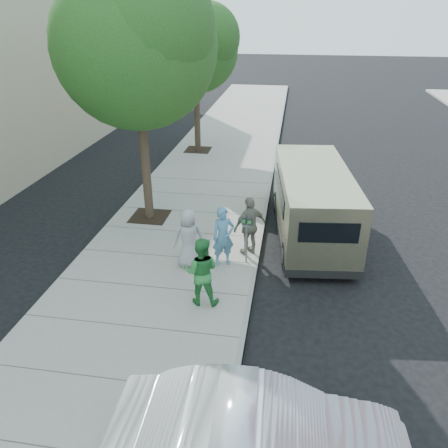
{
  "coord_description": "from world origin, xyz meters",
  "views": [
    {
      "loc": [
        2.17,
        -10.09,
        6.37
      ],
      "look_at": [
        0.51,
        0.34,
        1.1
      ],
      "focal_mm": 35.0,
      "sensor_mm": 36.0,
      "label": 1
    }
  ],
  "objects": [
    {
      "name": "van",
      "position": [
        2.9,
        2.18,
        1.13
      ],
      "size": [
        2.53,
        5.94,
        2.14
      ],
      "rotation": [
        0.0,
        0.0,
        0.11
      ],
      "color": "beige",
      "rests_on": "ground"
    },
    {
      "name": "parking_meter",
      "position": [
        1.17,
        0.06,
        1.11
      ],
      "size": [
        0.29,
        0.14,
        1.33
      ],
      "rotation": [
        0.0,
        0.0,
        -0.18
      ],
      "color": "gray",
      "rests_on": "sidewalk"
    },
    {
      "name": "sedan",
      "position": [
        2.04,
        -5.85,
        0.73
      ],
      "size": [
        4.48,
        1.72,
        1.45
      ],
      "primitive_type": "imported",
      "rotation": [
        0.0,
        0.0,
        1.61
      ],
      "color": "silver",
      "rests_on": "ground"
    },
    {
      "name": "person_officer",
      "position": [
        0.57,
        -0.14,
        0.97
      ],
      "size": [
        0.71,
        0.62,
        1.64
      ],
      "primitive_type": "imported",
      "rotation": [
        0.0,
        0.0,
        0.46
      ],
      "color": "#5188AC",
      "rests_on": "sidewalk"
    },
    {
      "name": "ground",
      "position": [
        0.0,
        0.0,
        0.0
      ],
      "size": [
        120.0,
        120.0,
        0.0
      ],
      "primitive_type": "plane",
      "color": "black",
      "rests_on": "ground"
    },
    {
      "name": "person_gray_shirt",
      "position": [
        -0.31,
        -0.35,
        0.97
      ],
      "size": [
        0.95,
        0.81,
        1.64
      ],
      "primitive_type": "imported",
      "rotation": [
        0.0,
        0.0,
        3.59
      ],
      "color": "#9FA0A2",
      "rests_on": "sidewalk"
    },
    {
      "name": "tree_near",
      "position": [
        -2.25,
        2.4,
        5.55
      ],
      "size": [
        4.62,
        4.6,
        7.53
      ],
      "color": "black",
      "rests_on": "sidewalk"
    },
    {
      "name": "sidewalk",
      "position": [
        -1.0,
        0.0,
        0.07
      ],
      "size": [
        5.0,
        60.0,
        0.15
      ],
      "primitive_type": "cube",
      "color": "gray",
      "rests_on": "ground"
    },
    {
      "name": "curb_face",
      "position": [
        1.44,
        0.0,
        0.07
      ],
      "size": [
        0.12,
        60.0,
        0.16
      ],
      "primitive_type": "cube",
      "color": "gray",
      "rests_on": "ground"
    },
    {
      "name": "tree_far",
      "position": [
        -2.25,
        10.0,
        4.88
      ],
      "size": [
        3.92,
        3.8,
        6.49
      ],
      "color": "black",
      "rests_on": "sidewalk"
    },
    {
      "name": "person_green_shirt",
      "position": [
        0.35,
        -1.89,
        0.99
      ],
      "size": [
        0.85,
        0.68,
        1.67
      ],
      "primitive_type": "imported",
      "rotation": [
        0.0,
        0.0,
        3.2
      ],
      "color": "#2C883D",
      "rests_on": "sidewalk"
    },
    {
      "name": "person_striped_polo",
      "position": [
        1.2,
        0.52,
        1.0
      ],
      "size": [
        1.04,
        0.95,
        1.7
      ],
      "primitive_type": "imported",
      "rotation": [
        0.0,
        0.0,
        3.81
      ],
      "color": "gray",
      "rests_on": "sidewalk"
    }
  ]
}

